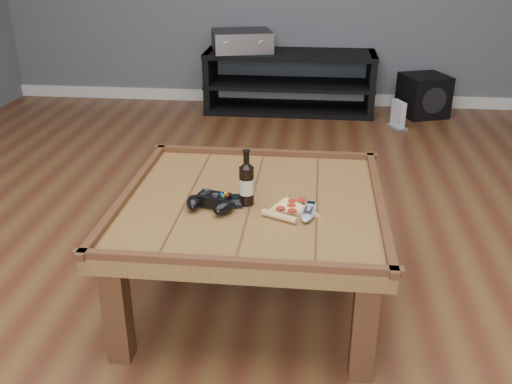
# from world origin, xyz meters

# --- Properties ---
(ground) EXTENTS (6.00, 6.00, 0.00)m
(ground) POSITION_xyz_m (0.00, 0.00, 0.00)
(ground) COLOR #4D2516
(ground) RESTS_ON ground
(baseboard) EXTENTS (5.00, 0.02, 0.10)m
(baseboard) POSITION_xyz_m (0.00, 2.99, 0.05)
(baseboard) COLOR silver
(baseboard) RESTS_ON ground
(coffee_table) EXTENTS (1.03, 1.03, 0.48)m
(coffee_table) POSITION_xyz_m (0.00, 0.00, 0.39)
(coffee_table) COLOR brown
(coffee_table) RESTS_ON ground
(media_console) EXTENTS (1.40, 0.45, 0.50)m
(media_console) POSITION_xyz_m (0.00, 2.75, 0.25)
(media_console) COLOR black
(media_console) RESTS_ON ground
(beer_bottle) EXTENTS (0.06, 0.06, 0.22)m
(beer_bottle) POSITION_xyz_m (-0.02, -0.04, 0.54)
(beer_bottle) COLOR black
(beer_bottle) RESTS_ON coffee_table
(game_controller) EXTENTS (0.21, 0.16, 0.06)m
(game_controller) POSITION_xyz_m (-0.14, -0.10, 0.48)
(game_controller) COLOR black
(game_controller) RESTS_ON coffee_table
(pizza_slice) EXTENTS (0.24, 0.29, 0.03)m
(pizza_slice) POSITION_xyz_m (0.15, -0.09, 0.46)
(pizza_slice) COLOR tan
(pizza_slice) RESTS_ON coffee_table
(smartphone) EXTENTS (0.08, 0.12, 0.01)m
(smartphone) POSITION_xyz_m (-0.06, -0.04, 0.46)
(smartphone) COLOR black
(smartphone) RESTS_ON coffee_table
(remote_control) EXTENTS (0.08, 0.18, 0.03)m
(remote_control) POSITION_xyz_m (0.22, -0.10, 0.46)
(remote_control) COLOR gray
(remote_control) RESTS_ON coffee_table
(av_receiver) EXTENTS (0.55, 0.50, 0.16)m
(av_receiver) POSITION_xyz_m (-0.40, 2.74, 0.58)
(av_receiver) COLOR black
(av_receiver) RESTS_ON media_console
(subwoofer) EXTENTS (0.43, 0.43, 0.34)m
(subwoofer) POSITION_xyz_m (1.11, 2.74, 0.17)
(subwoofer) COLOR black
(subwoofer) RESTS_ON ground
(game_console) EXTENTS (0.15, 0.19, 0.21)m
(game_console) POSITION_xyz_m (0.87, 2.38, 0.10)
(game_console) COLOR slate
(game_console) RESTS_ON ground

